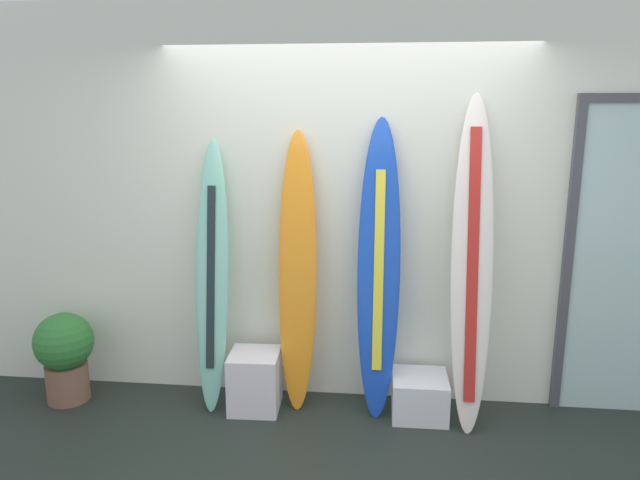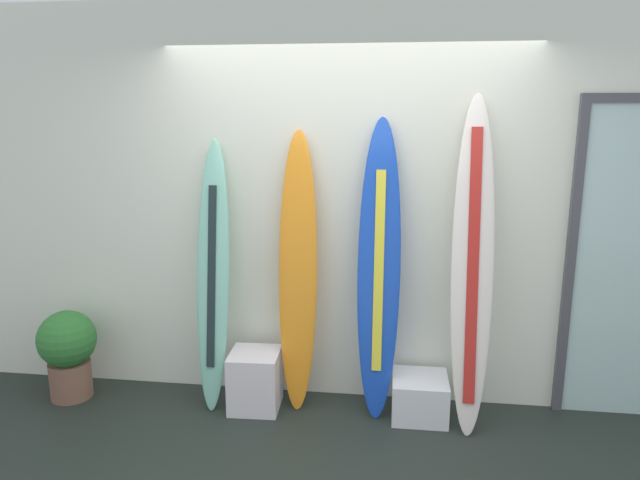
% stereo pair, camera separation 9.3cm
% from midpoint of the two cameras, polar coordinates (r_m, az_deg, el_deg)
% --- Properties ---
extents(wall_back, '(7.20, 0.20, 2.80)m').
position_cam_midpoint_polar(wall_back, '(4.20, 1.95, 3.26)').
color(wall_back, silver).
rests_on(wall_back, ground).
extents(surfboard_seafoam, '(0.23, 0.38, 1.88)m').
position_cam_midpoint_polar(surfboard_seafoam, '(4.16, -11.02, -3.73)').
color(surfboard_seafoam, '#82CDB3').
rests_on(surfboard_seafoam, ground).
extents(surfboard_sunset, '(0.28, 0.29, 1.95)m').
position_cam_midpoint_polar(surfboard_sunset, '(4.07, -2.84, -3.22)').
color(surfboard_sunset, orange).
rests_on(surfboard_sunset, ground).
extents(surfboard_cobalt, '(0.29, 0.34, 2.03)m').
position_cam_midpoint_polar(surfboard_cobalt, '(3.99, 5.04, -3.14)').
color(surfboard_cobalt, blue).
rests_on(surfboard_cobalt, ground).
extents(surfboard_ivory, '(0.27, 0.48, 2.18)m').
position_cam_midpoint_polar(surfboard_ivory, '(3.94, 13.83, -2.59)').
color(surfboard_ivory, silver).
rests_on(surfboard_ivory, ground).
extents(display_block_left, '(0.36, 0.36, 0.41)m').
position_cam_midpoint_polar(display_block_left, '(4.30, -6.95, -13.36)').
color(display_block_left, silver).
rests_on(display_block_left, ground).
extents(display_block_center, '(0.38, 0.38, 0.28)m').
position_cam_midpoint_polar(display_block_center, '(4.26, 8.97, -14.64)').
color(display_block_center, silver).
rests_on(display_block_center, ground).
extents(potted_plant, '(0.41, 0.41, 0.66)m').
position_cam_midpoint_polar(potted_plant, '(4.70, -23.99, -9.85)').
color(potted_plant, brown).
rests_on(potted_plant, ground).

